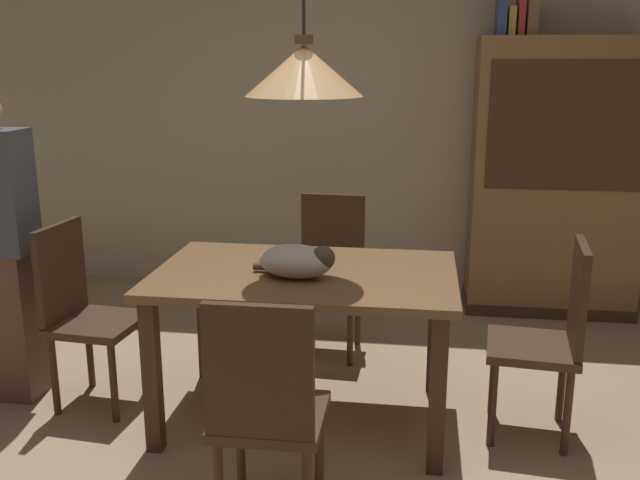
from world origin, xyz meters
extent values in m
cube|color=beige|center=(0.00, 2.65, 1.45)|extent=(6.40, 0.10, 2.90)
cube|color=brown|center=(-0.07, 0.54, 0.73)|extent=(1.40, 0.90, 0.04)
cube|color=#472D1E|center=(-0.69, 0.15, 0.35)|extent=(0.07, 0.07, 0.71)
cube|color=#472D1E|center=(0.55, 0.15, 0.35)|extent=(0.07, 0.07, 0.71)
cube|color=#472D1E|center=(-0.69, 0.93, 0.35)|extent=(0.07, 0.07, 0.71)
cube|color=#472D1E|center=(0.55, 0.93, 0.35)|extent=(0.07, 0.07, 0.71)
cube|color=#472D1E|center=(-1.12, 0.54, 0.43)|extent=(0.44, 0.44, 0.04)
cube|color=#40291B|center=(-1.30, 0.56, 0.69)|extent=(0.07, 0.38, 0.48)
cylinder|color=#472D1E|center=(-0.98, 0.37, 0.21)|extent=(0.04, 0.04, 0.41)
cylinder|color=#472D1E|center=(-0.95, 0.69, 0.21)|extent=(0.04, 0.04, 0.41)
cylinder|color=#472D1E|center=(-1.29, 0.40, 0.21)|extent=(0.04, 0.04, 0.41)
cylinder|color=#472D1E|center=(-1.26, 0.72, 0.21)|extent=(0.04, 0.04, 0.41)
cube|color=#472D1E|center=(-0.07, 1.34, 0.43)|extent=(0.42, 0.42, 0.04)
cube|color=#40291B|center=(-0.06, 1.52, 0.69)|extent=(0.38, 0.05, 0.48)
cylinder|color=#472D1E|center=(-0.24, 1.19, 0.21)|extent=(0.04, 0.04, 0.41)
cylinder|color=#472D1E|center=(0.08, 1.18, 0.21)|extent=(0.04, 0.04, 0.41)
cylinder|color=#472D1E|center=(-0.22, 1.51, 0.21)|extent=(0.04, 0.04, 0.41)
cylinder|color=#472D1E|center=(0.10, 1.50, 0.21)|extent=(0.04, 0.04, 0.41)
cube|color=#472D1E|center=(0.98, 0.54, 0.43)|extent=(0.44, 0.44, 0.04)
cube|color=#40291B|center=(1.16, 0.53, 0.69)|extent=(0.07, 0.38, 0.48)
cylinder|color=#472D1E|center=(0.84, 0.72, 0.21)|extent=(0.04, 0.04, 0.41)
cylinder|color=#472D1E|center=(0.81, 0.40, 0.21)|extent=(0.04, 0.04, 0.41)
cylinder|color=#472D1E|center=(1.16, 0.69, 0.21)|extent=(0.04, 0.04, 0.41)
cylinder|color=#472D1E|center=(1.12, 0.37, 0.21)|extent=(0.04, 0.04, 0.41)
cube|color=#472D1E|center=(-0.07, -0.26, 0.43)|extent=(0.40, 0.40, 0.04)
cube|color=#40291B|center=(-0.07, -0.44, 0.69)|extent=(0.38, 0.04, 0.48)
cylinder|color=#472D1E|center=(0.09, -0.10, 0.21)|extent=(0.04, 0.04, 0.41)
cylinder|color=#472D1E|center=(-0.23, -0.10, 0.21)|extent=(0.04, 0.04, 0.41)
ellipsoid|color=beige|center=(-0.10, 0.44, 0.82)|extent=(0.37, 0.26, 0.15)
sphere|color=brown|center=(0.03, 0.42, 0.85)|extent=(0.11, 0.11, 0.11)
cylinder|color=brown|center=(-0.22, 0.50, 0.78)|extent=(0.18, 0.04, 0.04)
cone|color=#E0A86B|center=(-0.07, 0.54, 1.66)|extent=(0.52, 0.52, 0.22)
cylinder|color=#513D23|center=(-0.07, 0.54, 1.79)|extent=(0.08, 0.08, 0.04)
cube|color=olive|center=(1.35, 2.32, 0.93)|extent=(1.10, 0.44, 1.85)
cube|color=#472D1E|center=(1.35, 2.10, 1.29)|extent=(0.97, 0.01, 0.81)
cube|color=#472D1E|center=(1.35, 2.32, 0.04)|extent=(1.12, 0.45, 0.08)
cube|color=#384C93|center=(0.92, 2.32, 1.97)|extent=(0.06, 0.24, 0.24)
cube|color=gold|center=(0.99, 2.32, 1.94)|extent=(0.04, 0.20, 0.18)
cube|color=#B73833|center=(1.05, 2.32, 1.99)|extent=(0.04, 0.22, 0.28)
cube|color=brown|center=(1.11, 2.32, 1.96)|extent=(0.06, 0.24, 0.22)
cube|color=brown|center=(-1.62, 0.57, 0.39)|extent=(0.30, 0.20, 0.77)
camera|label=1|loc=(0.45, -2.58, 1.72)|focal=39.89mm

